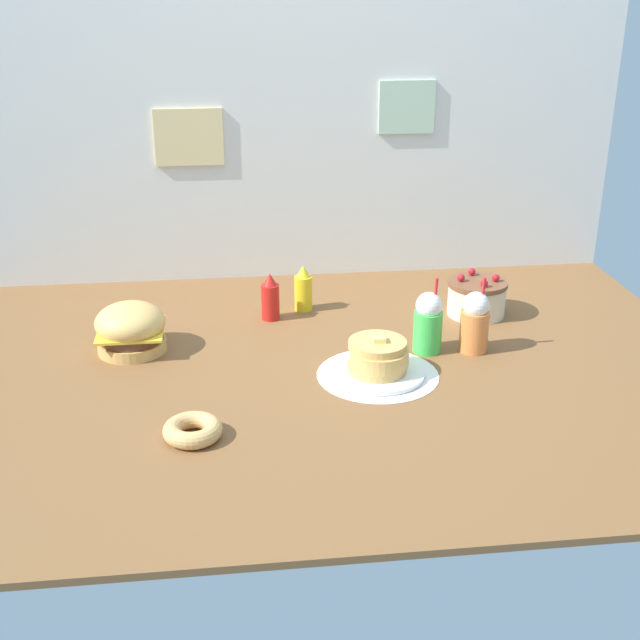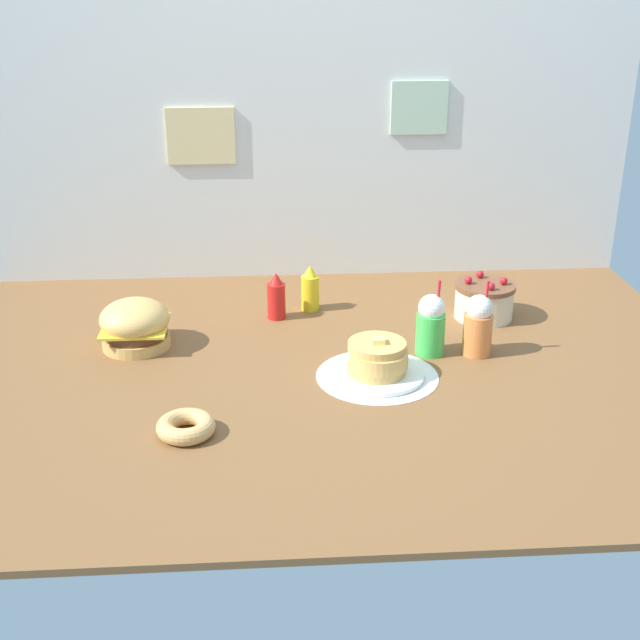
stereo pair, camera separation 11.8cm
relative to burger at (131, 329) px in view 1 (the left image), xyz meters
name	(u,v)px [view 1 (the left image)]	position (x,y,z in m)	size (l,w,h in m)	color
ground_plane	(328,372)	(0.61, -0.21, -0.09)	(2.49, 1.78, 0.02)	brown
back_wall	(299,144)	(0.61, 0.67, 0.45)	(2.49, 0.04, 1.05)	silver
doily_mat	(378,374)	(0.76, -0.27, -0.08)	(0.38, 0.38, 0.00)	white
burger	(131,329)	(0.00, 0.00, 0.00)	(0.23, 0.23, 0.16)	#DBA859
pancake_stack	(378,360)	(0.76, -0.27, -0.03)	(0.29, 0.29, 0.13)	white
layer_cake	(477,297)	(1.20, 0.17, -0.01)	(0.21, 0.21, 0.16)	beige
ketchup_bottle	(270,298)	(0.46, 0.21, 0.00)	(0.06, 0.06, 0.17)	red
mustard_bottle	(303,289)	(0.59, 0.28, 0.00)	(0.06, 0.06, 0.17)	yellow
cream_soda_cup	(428,322)	(0.95, -0.12, 0.02)	(0.09, 0.09, 0.26)	green
orange_float_cup	(475,322)	(1.10, -0.13, 0.02)	(0.09, 0.09, 0.26)	orange
donut_pink_glaze	(193,430)	(0.21, -0.58, -0.05)	(0.16, 0.16, 0.05)	tan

